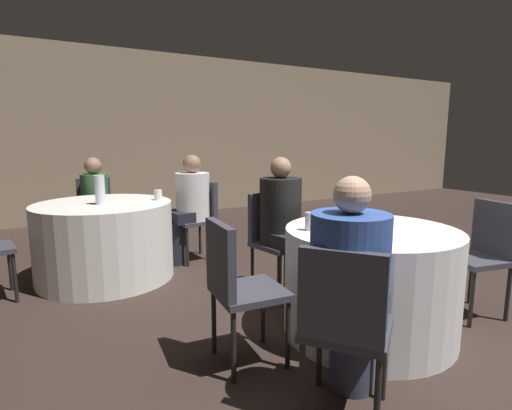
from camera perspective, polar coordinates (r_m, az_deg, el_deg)
name	(u,v)px	position (r m, az deg, el deg)	size (l,w,h in m)	color
ground_plane	(369,344)	(2.89, 15.88, -18.58)	(16.00, 16.00, 0.00)	#332621
wall_back	(150,135)	(7.23, -14.86, 9.59)	(16.00, 0.06, 2.80)	gray
table_near	(370,281)	(2.91, 15.92, -10.43)	(1.17, 1.17, 0.74)	white
table_far	(105,241)	(4.14, -20.73, -4.77)	(1.28, 1.28, 0.74)	white
chair_near_north	(273,233)	(3.49, 2.46, -3.95)	(0.46, 0.47, 0.88)	#383842
chair_near_west	(235,279)	(2.37, -2.97, -10.55)	(0.44, 0.43, 0.88)	#383842
chair_near_east	(484,247)	(3.50, 29.82, -5.19)	(0.48, 0.47, 0.88)	#383842
chair_near_southwest	(344,318)	(1.94, 12.47, -15.47)	(0.56, 0.56, 0.88)	#383842
chair_far_east	(200,212)	(4.49, -7.95, -1.02)	(0.45, 0.45, 0.88)	#383842
chair_far_north	(95,207)	(5.13, -21.99, -0.32)	(0.42, 0.43, 0.88)	#383842
person_green_jacket	(96,207)	(4.96, -21.86, -0.28)	(0.31, 0.49, 1.13)	#33384C
person_blue_shirt	(350,290)	(2.04, 13.32, -11.74)	(0.51, 0.49, 1.18)	#33384C
person_white_shirt	(188,207)	(4.41, -9.70, -0.27)	(0.52, 0.39, 1.17)	black
person_black_shirt	(285,226)	(3.37, 4.22, -3.08)	(0.39, 0.51, 1.19)	black
pizza_plate_near	(346,220)	(3.05, 12.77, -2.03)	(0.20, 0.20, 0.02)	white
soda_can_silver	(310,221)	(2.67, 7.70, -2.34)	(0.07, 0.07, 0.12)	silver
soda_can_red	(365,219)	(2.83, 15.36, -1.94)	(0.07, 0.07, 0.12)	red
bottle_far	(100,190)	(3.96, -21.40, 2.02)	(0.09, 0.09, 0.27)	silver
cup_far	(158,195)	(4.08, -13.79, 1.40)	(0.08, 0.08, 0.10)	white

